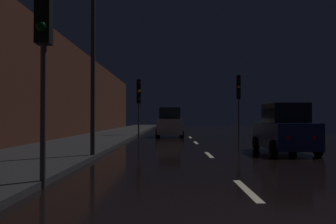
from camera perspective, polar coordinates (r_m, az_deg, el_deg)
name	(u,v)px	position (r m, az deg, el deg)	size (l,w,h in m)	color
ground	(189,136)	(28.62, 3.35, -3.90)	(25.04, 84.00, 0.02)	black
sidewalk_left	(110,135)	(28.97, -9.26, -3.68)	(4.40, 84.00, 0.15)	#28282B
building_facade_left	(65,90)	(26.19, -16.14, 3.37)	(0.80, 63.00, 6.83)	#472319
lane_centerline	(202,148)	(17.13, 5.41, -5.77)	(0.16, 21.59, 0.01)	beige
traffic_light_far_left	(139,95)	(28.51, -4.73, 2.68)	(0.37, 0.48, 4.53)	#38383A
traffic_light_near_left	(43,16)	(7.98, -19.33, 14.28)	(0.33, 0.47, 4.85)	#38383A
traffic_light_far_right	(239,92)	(29.19, 11.25, 3.18)	(0.33, 0.47, 4.89)	#38383A
streetlamp_overhead	(106,25)	(13.02, -9.88, 13.56)	(1.70, 0.44, 7.07)	#2D2D30
car_approaching_headlights	(170,123)	(27.51, 0.29, -1.85)	(2.06, 4.46, 2.25)	silver
car_parked_right_near	(284,130)	(15.48, 18.14, -2.80)	(1.86, 4.04, 2.03)	#141E51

